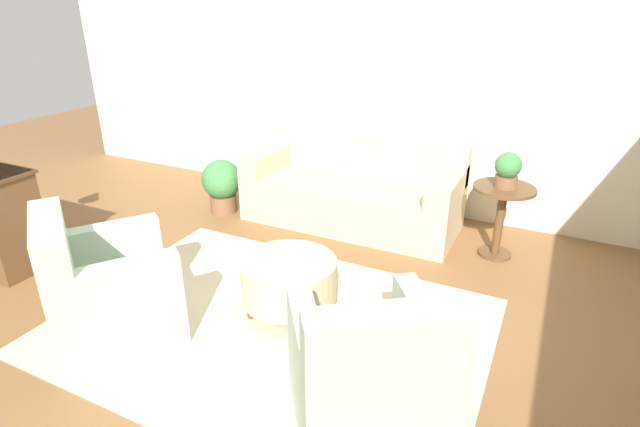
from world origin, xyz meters
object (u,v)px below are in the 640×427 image
object	(u,v)px
potted_plant_on_side_table	(508,169)
potted_plant_floor	(222,183)
couch	(353,193)
armchair_right	(369,378)
armchair_left	(104,290)
side_table	(501,209)
ottoman_table	(289,279)

from	to	relation	value
potted_plant_on_side_table	potted_plant_floor	size ratio (longest dim) A/B	0.52
couch	armchair_right	world-z (taller)	armchair_right
armchair_left	potted_plant_floor	xyz separation A→B (m)	(-0.62, 2.24, -0.03)
side_table	couch	bearing A→B (deg)	175.06
armchair_left	ottoman_table	xyz separation A→B (m)	(1.05, 0.83, -0.08)
ottoman_table	potted_plant_on_side_table	bearing A→B (deg)	52.09
potted_plant_on_side_table	potted_plant_floor	distance (m)	3.05
armchair_right	potted_plant_on_side_table	size ratio (longest dim) A/B	3.54
armchair_left	couch	bearing A→B (deg)	72.90
armchair_left	armchair_right	bearing A→B (deg)	0.00
couch	potted_plant_on_side_table	xyz separation A→B (m)	(1.55, -0.13, 0.54)
couch	potted_plant_on_side_table	size ratio (longest dim) A/B	7.01
potted_plant_floor	ottoman_table	bearing A→B (deg)	-40.19
ottoman_table	armchair_left	bearing A→B (deg)	-141.48
side_table	potted_plant_on_side_table	world-z (taller)	potted_plant_on_side_table
ottoman_table	potted_plant_floor	world-z (taller)	potted_plant_floor
couch	potted_plant_floor	world-z (taller)	couch
ottoman_table	side_table	size ratio (longest dim) A/B	1.06
couch	ottoman_table	size ratio (longest dim) A/B	3.07
couch	ottoman_table	world-z (taller)	couch
side_table	potted_plant_on_side_table	bearing A→B (deg)	-116.57
armchair_right	side_table	distance (m)	2.55
ottoman_table	potted_plant_on_side_table	xyz separation A→B (m)	(1.32, 1.70, 0.58)
potted_plant_floor	side_table	bearing A→B (deg)	5.45
couch	armchair_right	bearing A→B (deg)	-65.59
couch	armchair_right	distance (m)	2.92
armchair_left	ottoman_table	world-z (taller)	armchair_left
potted_plant_floor	armchair_right	bearing A→B (deg)	-40.24
side_table	potted_plant_on_side_table	distance (m)	0.39
couch	armchair_right	xyz separation A→B (m)	(1.21, -2.66, 0.04)
couch	potted_plant_on_side_table	distance (m)	1.65
ottoman_table	side_table	world-z (taller)	side_table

